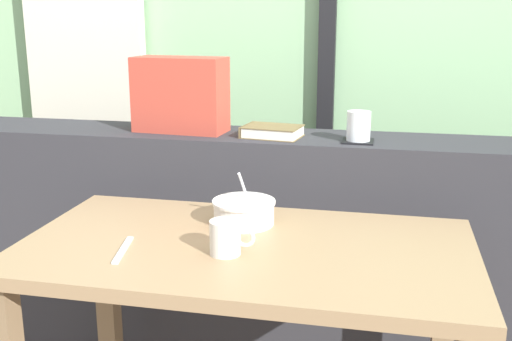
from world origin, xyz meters
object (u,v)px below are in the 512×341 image
at_px(fork_utensil, 123,250).
at_px(ceramic_mug, 226,238).
at_px(juice_glass, 359,128).
at_px(breakfast_table, 246,286).
at_px(closed_book, 272,131).
at_px(soup_bowl, 245,212).
at_px(throw_pillow, 180,95).
at_px(coaster_square, 358,141).

bearing_deg(fork_utensil, ceramic_mug, -3.33).
bearing_deg(ceramic_mug, juice_glass, 66.33).
distance_m(breakfast_table, closed_book, 0.65).
xyz_separation_m(closed_book, ceramic_mug, (0.01, -0.65, -0.14)).
height_order(breakfast_table, soup_bowl, soup_bowl).
bearing_deg(throw_pillow, coaster_square, -5.07).
distance_m(coaster_square, closed_book, 0.29).
bearing_deg(juice_glass, ceramic_mug, -113.67).
distance_m(closed_book, soup_bowl, 0.45).
distance_m(juice_glass, fork_utensil, 0.88).
distance_m(soup_bowl, ceramic_mug, 0.23).
bearing_deg(soup_bowl, closed_book, 90.89).
bearing_deg(ceramic_mug, throw_pillow, 116.71).
bearing_deg(throw_pillow, fork_utensil, -82.82).
height_order(coaster_square, soup_bowl, coaster_square).
distance_m(breakfast_table, fork_utensil, 0.33).
bearing_deg(coaster_square, ceramic_mug, -113.67).
bearing_deg(fork_utensil, throw_pillow, 86.06).
xyz_separation_m(breakfast_table, ceramic_mug, (-0.03, -0.08, 0.16)).
distance_m(breakfast_table, throw_pillow, 0.83).
xyz_separation_m(juice_glass, closed_book, (-0.29, 0.02, -0.03)).
xyz_separation_m(juice_glass, soup_bowl, (-0.28, -0.41, -0.18)).
bearing_deg(juice_glass, fork_utensil, -128.58).
bearing_deg(fork_utensil, closed_book, 59.61).
bearing_deg(juice_glass, coaster_square, 0.00).
bearing_deg(closed_book, throw_pillow, 174.37).
relative_size(juice_glass, ceramic_mug, 0.85).
bearing_deg(throw_pillow, juice_glass, -5.07).
distance_m(coaster_square, throw_pillow, 0.64).
height_order(juice_glass, closed_book, juice_glass).
relative_size(breakfast_table, closed_book, 5.55).
relative_size(coaster_square, closed_book, 0.48).
height_order(juice_glass, throw_pillow, throw_pillow).
bearing_deg(fork_utensil, coaster_square, 40.30).
height_order(throw_pillow, fork_utensil, throw_pillow).
height_order(coaster_square, ceramic_mug, coaster_square).
bearing_deg(ceramic_mug, fork_utensil, -172.22).
height_order(juice_glass, soup_bowl, juice_glass).
height_order(coaster_square, closed_book, closed_book).
height_order(juice_glass, fork_utensil, juice_glass).
xyz_separation_m(coaster_square, juice_glass, (0.00, 0.00, 0.04)).
distance_m(juice_glass, ceramic_mug, 0.71).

